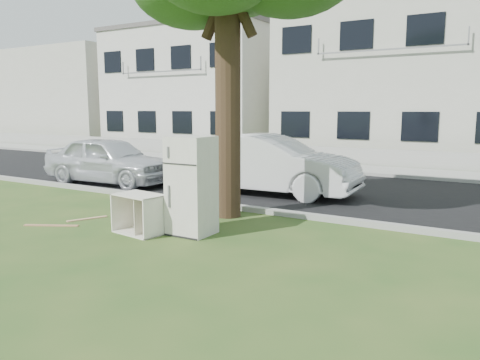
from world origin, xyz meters
The scene contains 16 objects.
ground centered at (0.00, 0.00, 0.00)m, with size 120.00×120.00×0.00m, color #294E1C.
road centered at (0.00, 6.00, 0.01)m, with size 120.00×7.00×0.01m, color black.
kerb_near centered at (0.00, 2.45, 0.00)m, with size 120.00×0.18×0.12m, color gray.
kerb_far centered at (0.00, 9.55, 0.00)m, with size 120.00×0.18×0.12m, color gray.
sidewalk centered at (0.00, 11.00, 0.01)m, with size 120.00×2.80×0.01m, color gray.
low_wall centered at (0.00, 12.60, 0.35)m, with size 120.00×0.15×0.70m, color gray.
townhouse_left centered at (-12.00, 17.50, 3.52)m, with size 10.20×8.16×7.04m.
townhouse_center centered at (0.00, 17.50, 3.72)m, with size 11.22×8.16×7.44m.
filler_left centered at (-26.00, 18.00, 3.20)m, with size 16.00×9.00×6.40m, color beige.
fridge centered at (-0.20, 0.23, 0.91)m, with size 0.75×0.69×1.81m, color silver.
cabinet centered at (-1.07, -0.23, 0.37)m, with size 0.95×0.59×0.74m, color white.
plank_a centered at (-2.96, -0.75, 0.01)m, with size 1.09×0.09×0.02m, color #AE7B54.
plank_b centered at (-1.61, 0.37, 0.01)m, with size 0.80×0.08×0.02m, color #9B8351.
plank_c centered at (-2.79, 0.01, 0.01)m, with size 0.84×0.09×0.02m, color tan.
car_center centered at (-0.94, 4.69, 0.81)m, with size 1.72×4.92×1.62m, color silver.
car_left centered at (-5.98, 3.70, 0.74)m, with size 1.74×4.32×1.47m, color silver.
Camera 1 is at (4.92, -6.57, 2.30)m, focal length 35.00 mm.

